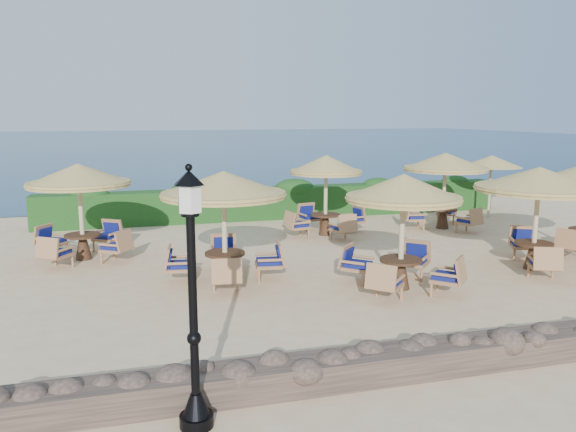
# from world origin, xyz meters

# --- Properties ---
(ground) EXTENTS (120.00, 120.00, 0.00)m
(ground) POSITION_xyz_m (0.00, 0.00, 0.00)
(ground) COLOR beige
(ground) RESTS_ON ground
(sea) EXTENTS (160.00, 160.00, 0.00)m
(sea) POSITION_xyz_m (0.00, 70.00, 0.00)
(sea) COLOR #0B2649
(sea) RESTS_ON ground
(hedge) EXTENTS (18.00, 0.90, 1.20)m
(hedge) POSITION_xyz_m (0.00, 7.20, 0.60)
(hedge) COLOR #143C13
(hedge) RESTS_ON ground
(stone_wall) EXTENTS (15.00, 0.65, 0.44)m
(stone_wall) POSITION_xyz_m (0.00, -6.20, 0.22)
(stone_wall) COLOR brown
(stone_wall) RESTS_ON ground
(lamp_post) EXTENTS (0.44, 0.44, 3.31)m
(lamp_post) POSITION_xyz_m (-4.80, -6.80, 1.55)
(lamp_post) COLOR black
(lamp_post) RESTS_ON ground
(extra_parasol) EXTENTS (2.30, 2.30, 2.41)m
(extra_parasol) POSITION_xyz_m (7.80, 5.20, 2.17)
(extra_parasol) COLOR beige
(extra_parasol) RESTS_ON ground
(cafe_set_0) EXTENTS (2.98, 2.98, 2.65)m
(cafe_set_0) POSITION_xyz_m (-3.44, -0.53, 1.87)
(cafe_set_0) COLOR beige
(cafe_set_0) RESTS_ON ground
(cafe_set_1) EXTENTS (2.62, 2.62, 2.65)m
(cafe_set_1) POSITION_xyz_m (0.35, -2.21, 1.77)
(cafe_set_1) COLOR beige
(cafe_set_1) RESTS_ON ground
(cafe_set_2) EXTENTS (3.18, 3.18, 2.65)m
(cafe_set_2) POSITION_xyz_m (4.40, -1.61, 2.07)
(cafe_set_2) COLOR beige
(cafe_set_2) RESTS_ON ground
(cafe_set_3) EXTENTS (2.76, 2.76, 2.65)m
(cafe_set_3) POSITION_xyz_m (-6.90, 2.53, 1.81)
(cafe_set_3) COLOR beige
(cafe_set_3) RESTS_ON ground
(cafe_set_4) EXTENTS (2.88, 2.88, 2.65)m
(cafe_set_4) POSITION_xyz_m (0.59, 3.77, 1.69)
(cafe_set_4) COLOR beige
(cafe_set_4) RESTS_ON ground
(cafe_set_5) EXTENTS (2.90, 2.90, 2.65)m
(cafe_set_5) POSITION_xyz_m (4.92, 3.72, 1.93)
(cafe_set_5) COLOR beige
(cafe_set_5) RESTS_ON ground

